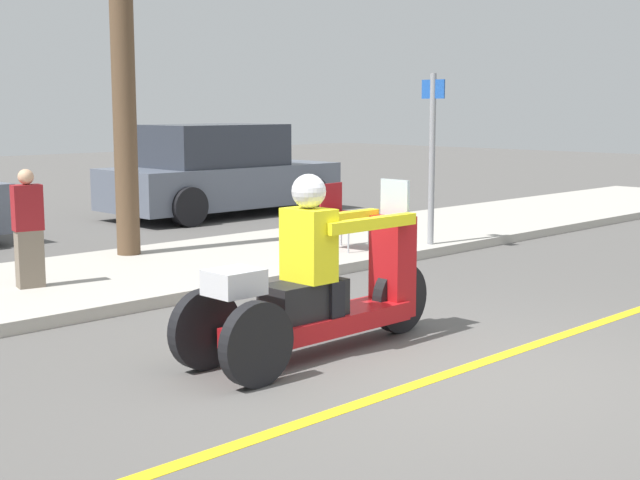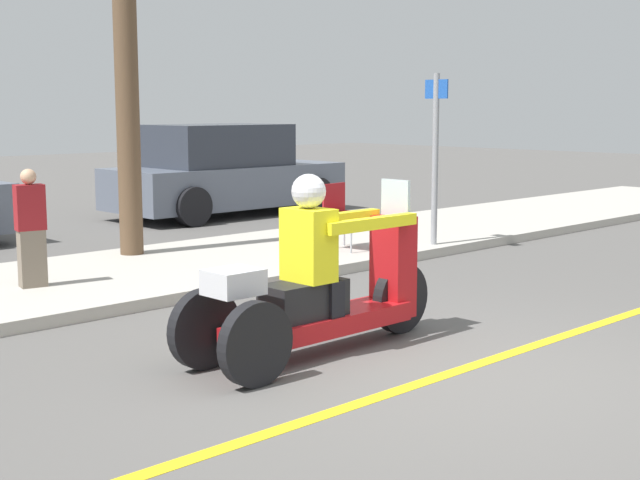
{
  "view_description": "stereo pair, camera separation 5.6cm",
  "coord_description": "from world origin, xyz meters",
  "px_view_note": "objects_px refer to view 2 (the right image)",
  "views": [
    {
      "loc": [
        -5.0,
        -3.75,
        1.89
      ],
      "look_at": [
        -0.32,
        1.03,
        0.89
      ],
      "focal_mm": 50.0,
      "sensor_mm": 36.0,
      "label": 1
    },
    {
      "loc": [
        -4.96,
        -3.79,
        1.89
      ],
      "look_at": [
        -0.32,
        1.03,
        0.89
      ],
      "focal_mm": 50.0,
      "sensor_mm": 36.0,
      "label": 2
    }
  ],
  "objects_px": {
    "motorcycle_trike": "(319,290)",
    "street_sign": "(435,152)",
    "spectator_near_curb": "(31,230)",
    "tree_trunk": "(128,111)",
    "folding_chair_curbside": "(341,209)",
    "parked_car_lot_far": "(223,173)"
  },
  "relations": [
    {
      "from": "spectator_near_curb",
      "to": "parked_car_lot_far",
      "type": "relative_size",
      "value": 0.28
    },
    {
      "from": "motorcycle_trike",
      "to": "tree_trunk",
      "type": "height_order",
      "value": "tree_trunk"
    },
    {
      "from": "parked_car_lot_far",
      "to": "motorcycle_trike",
      "type": "bearing_deg",
      "value": -123.19
    },
    {
      "from": "parked_car_lot_far",
      "to": "tree_trunk",
      "type": "distance_m",
      "value": 5.11
    },
    {
      "from": "tree_trunk",
      "to": "street_sign",
      "type": "distance_m",
      "value": 3.89
    },
    {
      "from": "motorcycle_trike",
      "to": "tree_trunk",
      "type": "xyz_separation_m",
      "value": [
        1.14,
        4.49,
        1.34
      ]
    },
    {
      "from": "parked_car_lot_far",
      "to": "folding_chair_curbside",
      "type": "bearing_deg",
      "value": -110.35
    },
    {
      "from": "motorcycle_trike",
      "to": "street_sign",
      "type": "xyz_separation_m",
      "value": [
        4.39,
        2.42,
        0.82
      ]
    },
    {
      "from": "folding_chair_curbside",
      "to": "tree_trunk",
      "type": "relative_size",
      "value": 0.24
    },
    {
      "from": "motorcycle_trike",
      "to": "parked_car_lot_far",
      "type": "height_order",
      "value": "parked_car_lot_far"
    },
    {
      "from": "folding_chair_curbside",
      "to": "tree_trunk",
      "type": "height_order",
      "value": "tree_trunk"
    },
    {
      "from": "folding_chair_curbside",
      "to": "street_sign",
      "type": "bearing_deg",
      "value": -28.3
    },
    {
      "from": "tree_trunk",
      "to": "folding_chair_curbside",
      "type": "bearing_deg",
      "value": -34.46
    },
    {
      "from": "motorcycle_trike",
      "to": "folding_chair_curbside",
      "type": "bearing_deg",
      "value": 42.58
    },
    {
      "from": "folding_chair_curbside",
      "to": "tree_trunk",
      "type": "xyz_separation_m",
      "value": [
        -2.14,
        1.47,
        1.22
      ]
    },
    {
      "from": "street_sign",
      "to": "tree_trunk",
      "type": "bearing_deg",
      "value": 147.55
    },
    {
      "from": "motorcycle_trike",
      "to": "spectator_near_curb",
      "type": "distance_m",
      "value": 3.5
    },
    {
      "from": "spectator_near_curb",
      "to": "tree_trunk",
      "type": "height_order",
      "value": "tree_trunk"
    },
    {
      "from": "motorcycle_trike",
      "to": "folding_chair_curbside",
      "type": "distance_m",
      "value": 4.46
    },
    {
      "from": "spectator_near_curb",
      "to": "folding_chair_curbside",
      "type": "bearing_deg",
      "value": -5.98
    },
    {
      "from": "spectator_near_curb",
      "to": "street_sign",
      "type": "distance_m",
      "value": 5.19
    },
    {
      "from": "street_sign",
      "to": "spectator_near_curb",
      "type": "bearing_deg",
      "value": 168.69
    }
  ]
}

